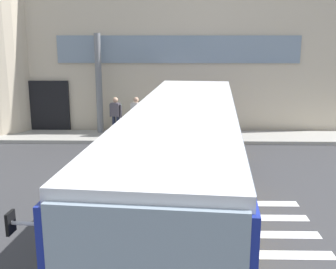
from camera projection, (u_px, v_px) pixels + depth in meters
ground_plane at (148, 174)px, 13.62m from camera, size 80.00×90.00×0.02m
bay_paint_stripes at (223, 234)px, 9.49m from camera, size 4.40×3.96×0.01m
terminal_building at (149, 44)px, 23.94m from camera, size 18.58×13.80×7.85m
boarding_curb at (155, 137)px, 18.27m from camera, size 20.78×2.00×0.15m
entry_support_column at (99, 84)px, 18.38m from camera, size 0.28×0.28×4.35m
bus_main_foreground at (184, 159)px, 10.62m from camera, size 4.11×12.64×2.70m
passenger_near_column at (116, 113)px, 18.07m from camera, size 0.56×0.47×1.68m
passenger_by_doorway at (136, 114)px, 18.07m from camera, size 0.53×0.37×1.68m
safety_bollard_yellow at (143, 135)px, 17.02m from camera, size 0.18×0.18×0.90m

